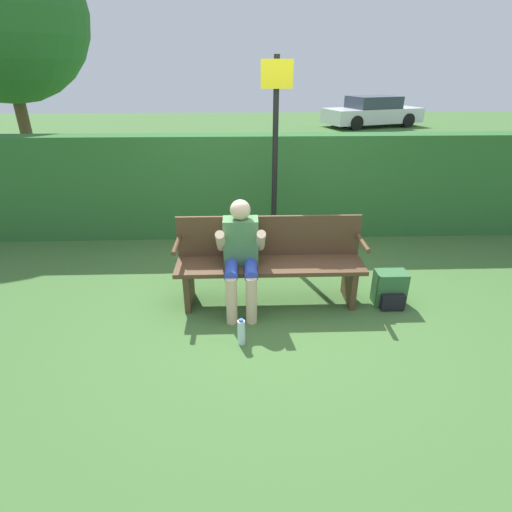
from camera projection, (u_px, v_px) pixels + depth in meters
The scene contains 8 objects.
ground_plane at pixel (269, 301), 4.39m from camera, with size 40.00×40.00×0.00m, color #426B33.
hedge_back at pixel (261, 187), 5.85m from camera, with size 12.00×0.36×1.49m.
park_bench at pixel (270, 260), 4.24m from camera, with size 1.97×0.47×0.92m.
person_seated at pixel (241, 251), 4.04m from camera, with size 0.49×0.59×1.15m.
backpack at pixel (390, 289), 4.27m from camera, with size 0.33×0.28×0.38m.
water_bottle at pixel (241, 332), 3.67m from camera, with size 0.07×0.07×0.27m.
signpost at pixel (275, 147), 4.97m from camera, with size 0.37×0.09×2.47m.
parked_car at pixel (372, 112), 16.98m from camera, with size 4.42×2.85×1.22m.
Camera 1 is at (-0.27, -3.74, 2.34)m, focal length 28.00 mm.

